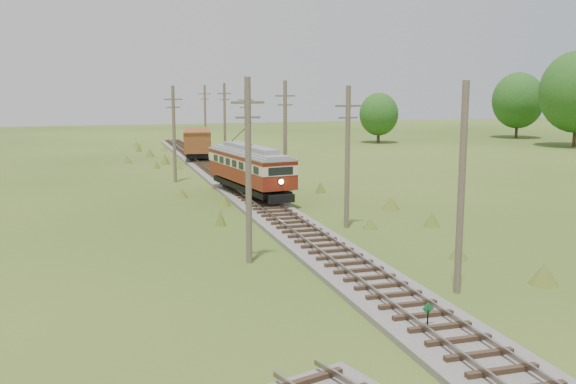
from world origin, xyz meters
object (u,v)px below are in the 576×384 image
object	(u,v)px
streetcar	(250,166)
gondola	(197,142)
switch_marker	(428,314)
gravel_pile	(246,162)

from	to	relation	value
streetcar	gondola	distance (m)	26.56
switch_marker	gravel_pile	size ratio (longest dim) A/B	0.29
streetcar	gravel_pile	bearing A→B (deg)	69.51
switch_marker	gondola	world-z (taller)	gondola
gravel_pile	gondola	bearing A→B (deg)	116.10
switch_marker	gravel_pile	bearing A→B (deg)	85.00
streetcar	gondola	bearing A→B (deg)	81.37
streetcar	gravel_pile	distance (m)	19.09
switch_marker	gondola	distance (m)	54.86
switch_marker	gondola	size ratio (longest dim) A/B	0.11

